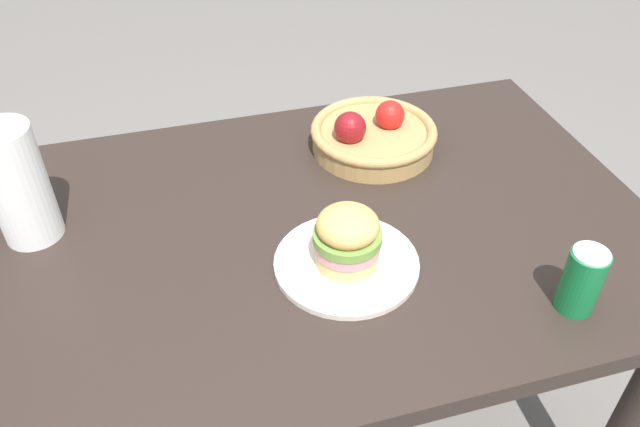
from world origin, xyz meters
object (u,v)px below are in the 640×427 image
at_px(soda_can, 582,280).
at_px(paper_towel_roll, 17,185).
at_px(sandwich, 347,237).
at_px(plate, 346,263).
at_px(fruit_basket, 373,135).

bearing_deg(soda_can, paper_towel_roll, 153.61).
xyz_separation_m(sandwich, paper_towel_roll, (-0.56, 0.25, 0.05)).
distance_m(plate, sandwich, 0.06).
bearing_deg(sandwich, soda_can, -29.94).
distance_m(soda_can, paper_towel_roll, 1.02).
relative_size(sandwich, soda_can, 0.99).
bearing_deg(plate, paper_towel_roll, 155.93).
relative_size(soda_can, fruit_basket, 0.43).
bearing_deg(plate, sandwich, 75.96).
height_order(fruit_basket, paper_towel_roll, paper_towel_roll).
height_order(sandwich, soda_can, sandwich).
bearing_deg(sandwich, plate, -104.04).
distance_m(plate, fruit_basket, 0.40).
xyz_separation_m(soda_can, fruit_basket, (-0.17, 0.56, -0.02)).
relative_size(sandwich, paper_towel_roll, 0.52).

